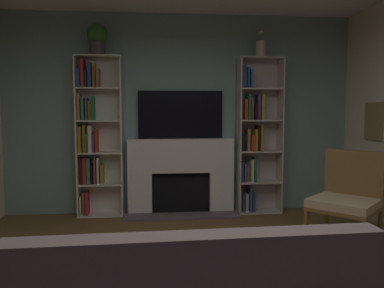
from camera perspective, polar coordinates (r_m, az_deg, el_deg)
name	(u,v)px	position (r m, az deg, el deg)	size (l,w,h in m)	color
wall_back_accent	(180,114)	(5.47, -1.77, 4.42)	(4.99, 0.06, 2.78)	gray
fireplace	(181,175)	(5.42, -1.66, -4.60)	(1.58, 0.48, 1.05)	white
tv	(180,115)	(5.41, -1.73, 4.39)	(1.18, 0.06, 0.66)	black
bookshelf_left	(95,135)	(5.41, -14.23, 1.29)	(0.61, 0.26, 2.18)	silver
bookshelf_right	(254,138)	(5.51, 9.19, 0.95)	(0.61, 0.30, 2.18)	beige
potted_plant	(97,38)	(5.42, -13.84, 15.03)	(0.27, 0.27, 0.41)	#4C484E
vase_with_flowers	(261,48)	(5.55, 10.15, 13.78)	(0.14, 0.14, 0.37)	beige
armchair	(347,197)	(4.43, 22.00, -7.25)	(0.86, 0.86, 1.01)	brown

